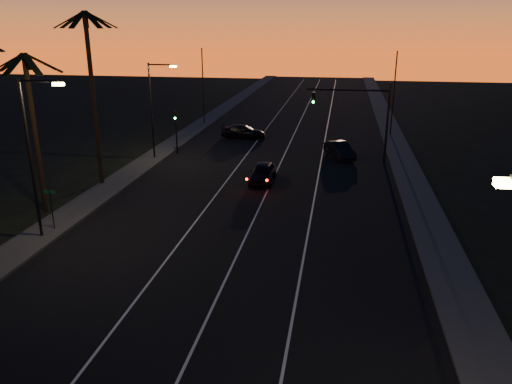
% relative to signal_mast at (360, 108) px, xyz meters
% --- Properties ---
extents(road, '(20.00, 170.00, 0.01)m').
position_rel_signal_mast_xyz_m(road, '(-7.14, -9.99, -4.78)').
color(road, black).
rests_on(road, ground).
extents(sidewalk_left, '(2.40, 170.00, 0.16)m').
position_rel_signal_mast_xyz_m(sidewalk_left, '(-18.34, -9.99, -4.70)').
color(sidewalk_left, '#323230').
rests_on(sidewalk_left, ground).
extents(sidewalk_right, '(2.40, 170.00, 0.16)m').
position_rel_signal_mast_xyz_m(sidewalk_right, '(4.06, -9.99, -4.70)').
color(sidewalk_right, '#323230').
rests_on(sidewalk_right, ground).
extents(lane_stripe_left, '(0.12, 160.00, 0.01)m').
position_rel_signal_mast_xyz_m(lane_stripe_left, '(-10.14, -9.99, -4.76)').
color(lane_stripe_left, silver).
rests_on(lane_stripe_left, road).
extents(lane_stripe_mid, '(0.12, 160.00, 0.01)m').
position_rel_signal_mast_xyz_m(lane_stripe_mid, '(-6.64, -9.99, -4.76)').
color(lane_stripe_mid, silver).
rests_on(lane_stripe_mid, road).
extents(lane_stripe_right, '(0.12, 160.00, 0.01)m').
position_rel_signal_mast_xyz_m(lane_stripe_right, '(-3.14, -9.99, -4.76)').
color(lane_stripe_right, silver).
rests_on(lane_stripe_right, road).
extents(palm_mid, '(4.25, 4.16, 10.03)m').
position_rel_signal_mast_xyz_m(palm_mid, '(-20.34, -15.99, 1.47)').
color(palm_mid, black).
rests_on(palm_mid, ground).
extents(palm_far, '(4.25, 4.16, 12.53)m').
position_rel_signal_mast_xyz_m(palm_far, '(-19.34, -9.99, 2.83)').
color(palm_far, black).
rests_on(palm_far, ground).
extents(streetlight_left_near, '(2.55, 0.26, 9.00)m').
position_rel_signal_mast_xyz_m(streetlight_left_near, '(-17.84, -19.99, 0.54)').
color(streetlight_left_near, black).
rests_on(streetlight_left_near, ground).
extents(streetlight_left_far, '(2.55, 0.26, 8.50)m').
position_rel_signal_mast_xyz_m(streetlight_left_far, '(-17.82, -1.99, 0.28)').
color(streetlight_left_far, black).
rests_on(streetlight_left_far, ground).
extents(street_sign, '(0.70, 0.06, 2.60)m').
position_rel_signal_mast_xyz_m(street_sign, '(-17.94, -18.99, -3.13)').
color(street_sign, black).
rests_on(street_sign, ground).
extents(signal_mast, '(7.10, 0.41, 7.00)m').
position_rel_signal_mast_xyz_m(signal_mast, '(0.00, 0.00, 0.00)').
color(signal_mast, black).
rests_on(signal_mast, ground).
extents(signal_post, '(0.28, 0.37, 4.20)m').
position_rel_signal_mast_xyz_m(signal_post, '(-16.64, -0.01, -1.89)').
color(signal_post, black).
rests_on(signal_post, ground).
extents(far_pole_left, '(0.14, 0.14, 9.00)m').
position_rel_signal_mast_xyz_m(far_pole_left, '(-18.14, 15.01, -0.28)').
color(far_pole_left, black).
rests_on(far_pole_left, ground).
extents(far_pole_right, '(0.14, 0.14, 9.00)m').
position_rel_signal_mast_xyz_m(far_pole_right, '(3.86, 12.01, -0.28)').
color(far_pole_right, black).
rests_on(far_pole_right, ground).
extents(lead_car, '(1.79, 4.86, 1.48)m').
position_rel_signal_mast_xyz_m(lead_car, '(-7.32, -7.36, -4.03)').
color(lead_car, black).
rests_on(lead_car, road).
extents(right_car, '(3.12, 4.63, 1.44)m').
position_rel_signal_mast_xyz_m(right_car, '(-1.55, 1.18, -4.05)').
color(right_car, black).
rests_on(right_car, road).
extents(cross_car, '(4.81, 1.99, 1.39)m').
position_rel_signal_mast_xyz_m(cross_car, '(-11.81, 7.87, -4.07)').
color(cross_car, black).
rests_on(cross_car, road).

